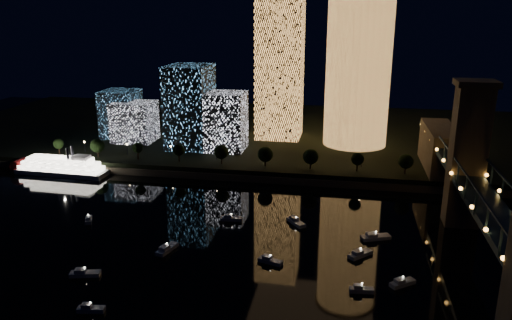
{
  "coord_description": "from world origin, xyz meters",
  "views": [
    {
      "loc": [
        24.16,
        -120.75,
        71.52
      ],
      "look_at": [
        -8.13,
        55.0,
        17.71
      ],
      "focal_mm": 35.0,
      "sensor_mm": 36.0,
      "label": 1
    }
  ],
  "objects_px": {
    "truss_bridge": "(503,238)",
    "riverboat": "(57,167)",
    "tower_cylindrical": "(359,62)",
    "tower_rectangular": "(280,67)"
  },
  "relations": [
    {
      "from": "tower_cylindrical",
      "to": "riverboat",
      "type": "height_order",
      "value": "tower_cylindrical"
    },
    {
      "from": "riverboat",
      "to": "tower_cylindrical",
      "type": "bearing_deg",
      "value": 24.19
    },
    {
      "from": "tower_cylindrical",
      "to": "riverboat",
      "type": "bearing_deg",
      "value": -155.81
    },
    {
      "from": "tower_rectangular",
      "to": "riverboat",
      "type": "distance_m",
      "value": 121.31
    },
    {
      "from": "riverboat",
      "to": "truss_bridge",
      "type": "bearing_deg",
      "value": -22.91
    },
    {
      "from": "tower_rectangular",
      "to": "truss_bridge",
      "type": "xyz_separation_m",
      "value": [
        76.56,
        -140.02,
        -26.25
      ]
    },
    {
      "from": "tower_cylindrical",
      "to": "riverboat",
      "type": "xyz_separation_m",
      "value": [
        -132.55,
        -59.55,
        -43.59
      ]
    },
    {
      "from": "tower_rectangular",
      "to": "tower_cylindrical",
      "type": "bearing_deg",
      "value": -12.84
    },
    {
      "from": "truss_bridge",
      "to": "riverboat",
      "type": "bearing_deg",
      "value": 157.09
    },
    {
      "from": "tower_cylindrical",
      "to": "truss_bridge",
      "type": "distance_m",
      "value": 139.11
    }
  ]
}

